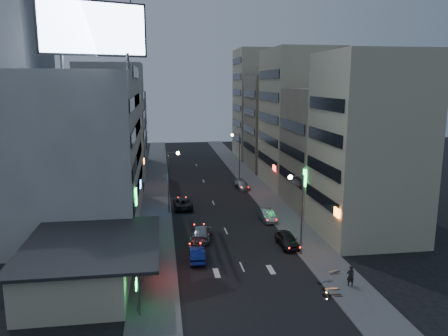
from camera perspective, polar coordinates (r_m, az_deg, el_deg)
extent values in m
plane|color=black|center=(37.94, 3.51, -15.18)|extent=(180.00, 180.00, 0.00)
cube|color=#4C4C4F|center=(65.44, -8.82, -3.81)|extent=(4.00, 120.00, 0.12)
cube|color=#4C4C4F|center=(67.16, 4.98, -3.33)|extent=(4.00, 120.00, 0.12)
cube|color=#B6AB8E|center=(38.93, -18.22, -12.13)|extent=(8.00, 12.00, 3.60)
cube|color=black|center=(38.05, -16.90, -9.44)|extent=(11.00, 13.00, 0.25)
cube|color=black|center=(37.87, -10.60, -10.29)|extent=(0.12, 4.00, 0.90)
cube|color=#FF1E14|center=(37.86, -10.48, -10.29)|extent=(0.04, 3.70, 0.70)
cube|color=#B2B2AD|center=(54.72, -18.64, 2.36)|extent=(14.00, 24.00, 18.00)
cube|color=#B6AB8E|center=(49.50, 18.35, 2.67)|extent=(10.00, 11.00, 20.00)
cube|color=gray|center=(60.35, 13.81, 2.43)|extent=(11.00, 12.00, 16.00)
cube|color=#B6AB8E|center=(71.98, 9.67, 6.37)|extent=(10.00, 14.00, 22.00)
cube|color=#B2B2AD|center=(78.99, -14.45, 5.86)|extent=(11.00, 10.00, 20.00)
cube|color=gray|center=(92.15, -13.86, 5.04)|extent=(12.00, 10.00, 15.00)
cube|color=gray|center=(86.62, 6.89, 5.90)|extent=(11.00, 12.00, 18.00)
cube|color=#B6AB8E|center=(100.08, 5.10, 8.36)|extent=(12.00, 12.00, 24.00)
cylinder|color=#595B60|center=(44.19, -20.44, 12.98)|extent=(0.30, 0.30, 1.50)
cylinder|color=#595B60|center=(43.38, -12.45, 13.45)|extent=(0.30, 0.30, 1.50)
cube|color=black|center=(43.91, -16.71, 17.09)|extent=(9.52, 3.75, 5.00)
cube|color=#AEC8E8|center=(43.70, -16.65, 17.12)|extent=(9.04, 3.34, 4.60)
cylinder|color=#595B60|center=(43.39, 10.16, -6.05)|extent=(0.16, 0.16, 8.00)
cylinder|color=#595B60|center=(42.19, 9.43, -1.04)|extent=(1.40, 0.10, 0.10)
sphere|color=#FFD88C|center=(42.03, 8.65, -1.20)|extent=(0.44, 0.44, 0.44)
cylinder|color=#595B60|center=(56.70, -7.28, -1.88)|extent=(0.16, 0.16, 8.00)
cylinder|color=#595B60|center=(55.97, -6.66, 2.04)|extent=(1.40, 0.10, 0.10)
sphere|color=#FFD88C|center=(56.00, -6.04, 1.95)|extent=(0.44, 0.44, 0.44)
cylinder|color=#595B60|center=(75.55, 2.04, 1.48)|extent=(0.16, 0.16, 8.00)
cylinder|color=#595B60|center=(74.87, 1.53, 4.41)|extent=(1.40, 0.10, 0.10)
sphere|color=#FFD88C|center=(74.78, 1.07, 4.33)|extent=(0.44, 0.44, 0.44)
imported|color=#232428|center=(46.42, 8.24, -9.23)|extent=(1.88, 4.40, 1.48)
imported|color=#A4A8AC|center=(54.42, 5.62, -6.13)|extent=(1.70, 4.29, 1.39)
imported|color=#242328|center=(59.57, -5.38, -4.56)|extent=(2.47, 5.27, 1.46)
imported|color=#9CA0A4|center=(69.89, 2.39, -2.23)|extent=(2.25, 4.63, 1.30)
imported|color=navy|center=(42.60, -3.54, -11.15)|extent=(1.57, 4.11, 1.34)
imported|color=#999CA1|center=(47.95, -2.99, -8.44)|extent=(3.00, 5.45, 1.50)
imported|color=black|center=(38.77, 16.19, -13.38)|extent=(0.66, 0.43, 1.78)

